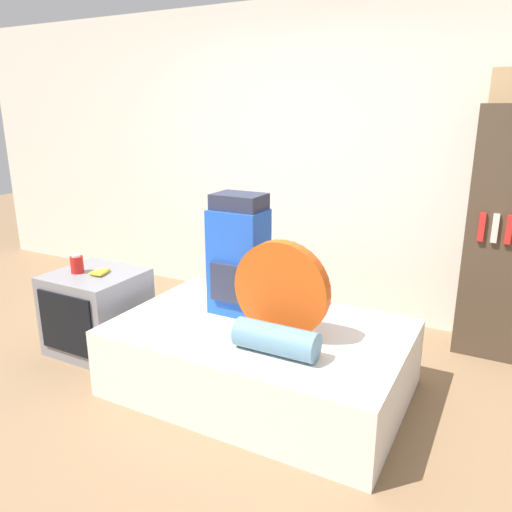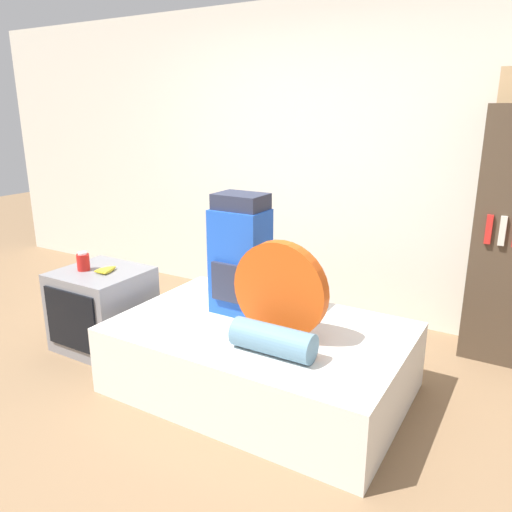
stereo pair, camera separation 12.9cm
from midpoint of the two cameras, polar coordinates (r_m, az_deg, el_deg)
The scene contains 9 objects.
ground_plane at distance 3.11m, azimuth -9.55°, elevation -17.74°, with size 16.00×16.00×0.00m, color #846647.
wall_back at distance 4.34m, azimuth 6.06°, elevation 10.63°, with size 8.00×0.05×2.60m.
bed at distance 3.24m, azimuth -0.68°, elevation -11.51°, with size 1.79×1.16×0.44m.
backpack at distance 3.23m, azimuth -3.16°, elevation -0.02°, with size 0.35×0.29×0.79m.
tent_bag at distance 2.90m, azimuth 1.63°, elevation -3.89°, with size 0.58×0.08×0.58m.
sleeping_roll at distance 2.77m, azimuth 0.95°, elevation -9.52°, with size 0.48×0.17×0.17m.
television at distance 3.91m, azimuth -18.59°, elevation -6.04°, with size 0.61×0.59×0.60m.
canister at distance 3.84m, azimuth -20.70°, elevation -0.87°, with size 0.09×0.09×0.14m.
banana_bunch at distance 3.77m, azimuth -18.14°, elevation -1.74°, with size 0.13×0.17×0.03m.
Camera 1 is at (1.57, -2.03, 1.74)m, focal length 35.00 mm.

